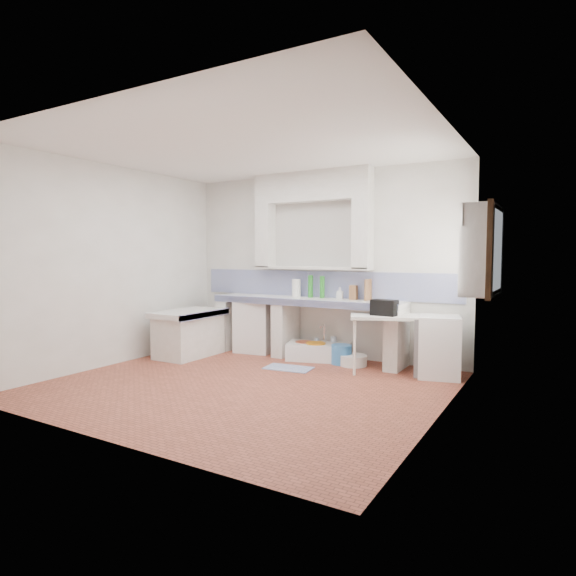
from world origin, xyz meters
The scene contains 36 objects.
floor centered at (0.00, 0.00, 0.00)m, with size 4.50×4.50×0.00m, color #9D4C38.
ceiling centered at (0.00, 0.00, 2.80)m, with size 4.50×4.50×0.00m, color white.
wall_back centered at (0.00, 2.00, 1.40)m, with size 4.50×4.50×0.00m, color white.
wall_front centered at (0.00, -2.00, 1.40)m, with size 4.50×4.50×0.00m, color white.
wall_left centered at (-2.25, 0.00, 1.40)m, with size 4.50×4.50×0.00m, color white.
wall_right centered at (2.25, 0.00, 1.40)m, with size 4.50×4.50×0.00m, color white.
alcove_mass centered at (-0.10, 1.88, 2.58)m, with size 1.90×0.25×0.45m, color white.
window_frame centered at (2.42, 1.20, 1.60)m, with size 0.35×0.86×1.06m, color #331E10.
lace_valance centered at (2.28, 1.20, 1.98)m, with size 0.01×0.84×0.24m, color white.
counter_slab centered at (-0.10, 1.70, 0.86)m, with size 3.00×0.60×0.08m, color white.
counter_lip centered at (-0.10, 1.42, 0.86)m, with size 3.00×0.04×0.10m, color navy.
counter_pier_left centered at (-1.50, 1.70, 0.41)m, with size 0.20×0.55×0.82m, color white.
counter_pier_mid centered at (-0.45, 1.70, 0.41)m, with size 0.20×0.55×0.82m, color white.
counter_pier_right centered at (1.30, 1.70, 0.41)m, with size 0.20×0.55×0.82m, color white.
peninsula_top centered at (-1.70, 0.90, 0.66)m, with size 0.70×1.10×0.08m, color white.
peninsula_base centered at (-1.70, 0.90, 0.31)m, with size 0.60×1.00×0.62m, color white.
peninsula_lip centered at (-1.37, 0.90, 0.66)m, with size 0.04×1.10×0.10m, color navy.
backsplash centered at (0.00, 1.99, 1.10)m, with size 4.27×0.03×0.40m, color navy.
stove centered at (-1.01, 1.72, 0.41)m, with size 0.58×0.56×0.82m, color white.
sink centered at (0.14, 1.67, 0.11)m, with size 0.91×0.49×0.22m, color white.
side_table centered at (1.24, 1.42, 0.38)m, with size 0.91×0.51×0.04m, color white.
fridge centered at (1.90, 1.54, 0.39)m, with size 0.50×0.50×0.78m, color white.
bucket_red centered at (-0.08, 1.62, 0.13)m, with size 0.27×0.27×0.26m, color #A9492C.
bucket_orange centered at (0.13, 1.59, 0.13)m, with size 0.29×0.29×0.27m, color orange.
bucket_blue centered at (0.54, 1.58, 0.14)m, with size 0.29×0.29×0.27m, color #3780C8.
basin_white centered at (0.72, 1.58, 0.07)m, with size 0.38×0.38×0.15m, color white.
water_bottle_a centered at (0.01, 1.85, 0.14)m, with size 0.08×0.08×0.29m, color silver.
water_bottle_b centered at (0.29, 1.85, 0.16)m, with size 0.09×0.09×0.33m, color silver.
black_bag centered at (1.23, 1.38, 0.86)m, with size 0.33×0.19×0.21m, color black.
green_bottle_a centered at (-0.10, 1.85, 1.07)m, with size 0.07×0.07×0.34m, color #257D24.
green_bottle_b centered at (0.10, 1.85, 1.07)m, with size 0.07×0.07×0.33m, color #257D24.
knife_block centered at (0.60, 1.85, 1.00)m, with size 0.10×0.08×0.21m, color #905E39.
cutting_board centered at (0.83, 1.85, 1.05)m, with size 0.02×0.22×0.30m, color #905E39.
paper_towel centered at (-0.35, 1.85, 1.04)m, with size 0.14×0.14×0.27m, color white.
soap_bottle centered at (0.39, 1.85, 0.99)m, with size 0.08×0.08×0.17m, color white.
rug centered at (0.03, 0.97, 0.01)m, with size 0.64×0.37×0.01m, color #44549C.
Camera 1 is at (3.26, -4.58, 1.55)m, focal length 29.80 mm.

